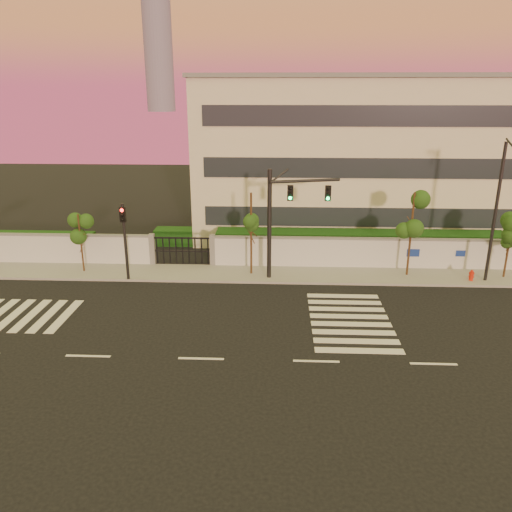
% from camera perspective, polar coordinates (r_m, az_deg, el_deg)
% --- Properties ---
extents(ground, '(120.00, 120.00, 0.00)m').
position_cam_1_polar(ground, '(22.29, -6.30, -11.59)').
color(ground, black).
rests_on(ground, ground).
extents(sidewalk, '(60.00, 3.00, 0.15)m').
position_cam_1_polar(sidewalk, '(31.72, -3.49, -2.01)').
color(sidewalk, gray).
rests_on(sidewalk, ground).
extents(perimeter_wall, '(60.00, 0.36, 2.20)m').
position_cam_1_polar(perimeter_wall, '(32.79, -3.07, 0.52)').
color(perimeter_wall, silver).
rests_on(perimeter_wall, ground).
extents(hedge_row, '(41.00, 4.25, 1.80)m').
position_cam_1_polar(hedge_row, '(35.39, -0.93, 1.46)').
color(hedge_row, '#143911').
rests_on(hedge_row, ground).
extents(institutional_building, '(24.40, 12.40, 12.25)m').
position_cam_1_polar(institutional_building, '(41.75, 10.66, 11.24)').
color(institutional_building, beige).
rests_on(institutional_building, ground).
extents(road_markings, '(57.00, 7.62, 0.02)m').
position_cam_1_polar(road_markings, '(25.83, -8.55, -7.27)').
color(road_markings, silver).
rests_on(road_markings, ground).
extents(street_tree_c, '(1.30, 1.04, 3.87)m').
position_cam_1_polar(street_tree_c, '(32.97, -19.48, 2.80)').
color(street_tree_c, '#382314').
rests_on(street_tree_c, ground).
extents(street_tree_d, '(1.63, 1.29, 5.29)m').
position_cam_1_polar(street_tree_d, '(30.43, -0.52, 4.66)').
color(street_tree_d, '#382314').
rests_on(street_tree_d, ground).
extents(street_tree_e, '(1.59, 1.27, 5.36)m').
position_cam_1_polar(street_tree_e, '(31.63, 17.50, 4.43)').
color(street_tree_e, '#382314').
rests_on(street_tree_e, ground).
extents(street_tree_f, '(1.55, 1.23, 4.06)m').
position_cam_1_polar(street_tree_f, '(33.76, 27.13, 2.41)').
color(street_tree_f, '#382314').
rests_on(street_tree_f, ground).
extents(traffic_signal_main, '(4.26, 1.21, 6.80)m').
position_cam_1_polar(traffic_signal_main, '(29.67, 3.21, 5.08)').
color(traffic_signal_main, black).
rests_on(traffic_signal_main, ground).
extents(traffic_signal_secondary, '(0.38, 0.35, 4.85)m').
position_cam_1_polar(traffic_signal_secondary, '(30.65, -14.81, 2.57)').
color(traffic_signal_secondary, black).
rests_on(traffic_signal_secondary, ground).
extents(streetlight_east, '(0.53, 2.12, 8.80)m').
position_cam_1_polar(streetlight_east, '(32.08, 25.90, 5.11)').
color(streetlight_east, black).
rests_on(streetlight_east, ground).
extents(fire_hydrant, '(0.33, 0.31, 0.82)m').
position_cam_1_polar(fire_hydrant, '(32.94, 23.38, -2.15)').
color(fire_hydrant, red).
rests_on(fire_hydrant, ground).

